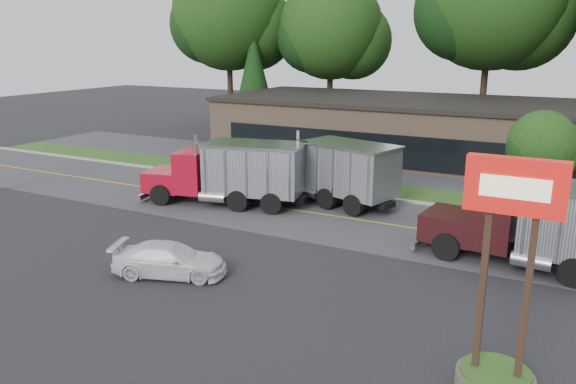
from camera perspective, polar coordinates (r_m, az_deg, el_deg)
name	(u,v)px	position (r m, az deg, el deg)	size (l,w,h in m)	color
ground	(208,276)	(21.32, -8.15, -8.47)	(140.00, 140.00, 0.00)	#2C2C30
road	(312,213)	(28.61, 2.41, -2.14)	(60.00, 8.00, 0.02)	#4E4E52
center_line	(312,213)	(28.61, 2.41, -2.14)	(60.00, 0.12, 0.01)	gold
curb	(343,194)	(32.31, 5.61, -0.18)	(60.00, 0.30, 0.12)	#9E9E99
grass_verge	(354,187)	(33.93, 6.76, 0.53)	(60.00, 3.40, 0.03)	#29571D
far_parking	(381,170)	(38.52, 9.45, 2.18)	(60.00, 7.00, 0.02)	#4E4E52
strip_mall	(434,131)	(43.31, 14.64, 6.01)	(32.00, 12.00, 4.00)	#93725A
bilo_sign	(501,318)	(14.75, 20.86, -11.86)	(2.20, 1.90, 5.95)	#6B6054
tree_far_a	(231,20)	(57.32, -5.84, 17.03)	(11.52, 10.84, 16.43)	#382619
tree_far_b	(333,33)	(54.29, 4.59, 15.82)	(10.12, 9.52, 14.44)	#382619
tree_far_c	(494,4)	(50.51, 20.18, 17.50)	(12.48, 11.74, 17.80)	#382619
evergreen_left	(254,76)	(53.53, -3.48, 11.66)	(4.24, 4.24, 9.63)	#382619
tree_verge	(543,147)	(31.24, 24.48, 4.15)	(3.61, 3.40, 5.15)	#382619
dump_truck_red	(233,172)	(29.74, -5.63, 2.08)	(8.94, 4.34, 3.36)	black
dump_truck_blue	(332,170)	(30.10, 4.47, 2.26)	(8.71, 4.72, 3.36)	black
dump_truck_maroon	(563,227)	(23.18, 26.13, -3.19)	(9.45, 3.50, 3.36)	black
rally_car	(170,260)	(21.44, -11.93, -6.73)	(1.72, 4.23, 1.23)	white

